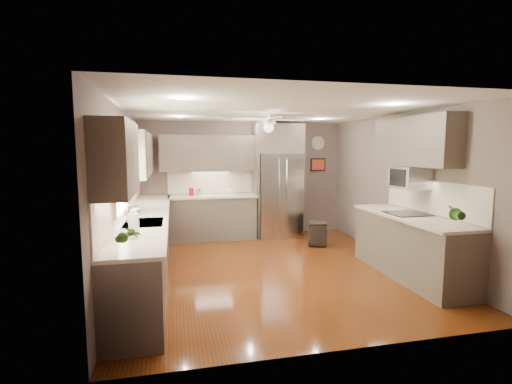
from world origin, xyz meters
name	(u,v)px	position (x,y,z in m)	size (l,w,h in m)	color
floor	(273,268)	(0.00, 0.00, 0.00)	(5.00, 5.00, 0.00)	#4A1F09
ceiling	(274,111)	(0.00, 0.00, 2.50)	(5.00, 5.00, 0.00)	white
wall_back	(244,179)	(0.00, 2.50, 1.25)	(4.50, 4.50, 0.00)	brown
wall_front	(345,222)	(0.00, -2.50, 1.25)	(4.50, 4.50, 0.00)	brown
wall_left	(123,195)	(-2.25, 0.00, 1.25)	(5.00, 5.00, 0.00)	brown
wall_right	(400,188)	(2.25, 0.00, 1.25)	(5.00, 5.00, 0.00)	brown
canister_a	(191,192)	(-1.17, 2.24, 1.02)	(0.10, 0.10, 0.16)	maroon
canister_b	(199,192)	(-1.02, 2.20, 1.01)	(0.10, 0.10, 0.15)	silver
soap_bottle	(136,212)	(-2.06, -0.22, 1.04)	(0.09, 0.09, 0.20)	white
potted_plant_left	(129,235)	(-1.95, -1.98, 1.11)	(0.18, 0.12, 0.33)	#285017
potted_plant_right	(456,213)	(1.90, -1.70, 1.12)	(0.20, 0.16, 0.36)	#285017
bowl	(231,194)	(-0.35, 2.16, 0.97)	(0.20, 0.20, 0.05)	#B9AC8A
left_run	(146,244)	(-1.95, 0.15, 0.48)	(0.65, 4.70, 1.45)	brown
back_run	(213,216)	(-0.72, 2.20, 0.48)	(1.85, 0.65, 1.45)	brown
uppers	(220,152)	(-0.74, 0.71, 1.87)	(4.50, 4.70, 0.95)	brown
window	(119,177)	(-2.22, -0.50, 1.55)	(0.05, 1.12, 0.92)	#BFF2B2
sink	(144,225)	(-1.93, -0.50, 0.91)	(0.50, 0.70, 0.32)	silver
refrigerator	(278,182)	(0.70, 2.16, 1.19)	(1.06, 0.75, 2.45)	silver
right_run	(411,245)	(1.93, -0.80, 0.48)	(0.70, 2.20, 1.45)	brown
microwave	(409,177)	(2.03, -0.55, 1.48)	(0.43, 0.55, 0.34)	silver
ceiling_fan	(269,123)	(0.00, 0.30, 2.33)	(1.18, 1.18, 0.32)	white
recessed_lights	(265,113)	(-0.04, 0.40, 2.49)	(2.84, 3.14, 0.01)	white
wall_clock	(318,143)	(1.75, 2.48, 2.05)	(0.30, 0.03, 0.30)	white
framed_print	(318,165)	(1.75, 2.48, 1.55)	(0.36, 0.03, 0.30)	black
stool	(318,234)	(1.25, 1.19, 0.24)	(0.46, 0.46, 0.45)	black
paper_towel	(134,226)	(-1.97, -1.39, 1.08)	(0.11, 0.11, 0.28)	white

